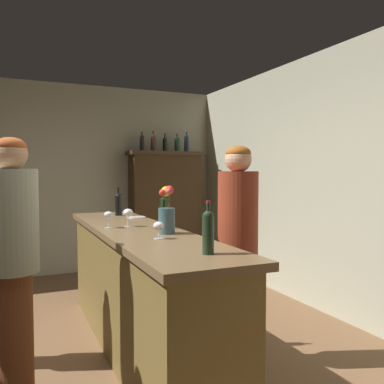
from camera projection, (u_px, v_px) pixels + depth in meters
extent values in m
cube|color=#B8B49C|center=(37.00, 179.00, 5.72)|extent=(5.37, 0.12, 2.72)
cube|color=#BAB99E|center=(367.00, 183.00, 3.78)|extent=(0.12, 6.64, 2.72)
cube|color=brown|center=(139.00, 293.00, 3.34)|extent=(0.56, 2.82, 0.95)
cube|color=brown|center=(138.00, 232.00, 3.32)|extent=(0.63, 2.94, 0.05)
cube|color=#392613|center=(165.00, 210.00, 6.22)|extent=(1.06, 0.34, 1.77)
cube|color=#3E2A1A|center=(165.00, 153.00, 6.17)|extent=(1.14, 0.40, 0.06)
cylinder|color=black|center=(119.00, 206.00, 4.33)|extent=(0.07, 0.07, 0.20)
sphere|color=black|center=(118.00, 197.00, 4.32)|extent=(0.07, 0.07, 0.07)
cylinder|color=black|center=(118.00, 193.00, 4.32)|extent=(0.02, 0.02, 0.09)
cylinder|color=black|center=(118.00, 188.00, 4.32)|extent=(0.03, 0.03, 0.02)
cylinder|color=#21311E|center=(208.00, 235.00, 2.30)|extent=(0.07, 0.07, 0.21)
sphere|color=#21311E|center=(208.00, 216.00, 2.29)|extent=(0.07, 0.07, 0.07)
cylinder|color=#21311E|center=(208.00, 210.00, 2.29)|extent=(0.02, 0.02, 0.07)
cylinder|color=#B11C2C|center=(208.00, 202.00, 2.29)|extent=(0.02, 0.02, 0.02)
cylinder|color=black|center=(164.00, 215.00, 3.35)|extent=(0.07, 0.07, 0.23)
sphere|color=black|center=(164.00, 201.00, 3.35)|extent=(0.07, 0.07, 0.07)
cylinder|color=black|center=(164.00, 195.00, 3.34)|extent=(0.02, 0.02, 0.09)
cylinder|color=black|center=(164.00, 189.00, 3.34)|extent=(0.02, 0.02, 0.02)
cylinder|color=white|center=(128.00, 226.00, 3.46)|extent=(0.06, 0.06, 0.00)
cylinder|color=white|center=(128.00, 221.00, 3.46)|extent=(0.01, 0.01, 0.08)
ellipsoid|color=white|center=(128.00, 213.00, 3.45)|extent=(0.08, 0.08, 0.07)
cylinder|color=white|center=(108.00, 228.00, 3.38)|extent=(0.07, 0.07, 0.00)
cylinder|color=white|center=(108.00, 223.00, 3.37)|extent=(0.01, 0.01, 0.08)
ellipsoid|color=white|center=(108.00, 215.00, 3.37)|extent=(0.07, 0.07, 0.06)
cylinder|color=white|center=(159.00, 238.00, 2.83)|extent=(0.07, 0.07, 0.00)
cylinder|color=white|center=(159.00, 234.00, 2.83)|extent=(0.01, 0.01, 0.06)
ellipsoid|color=white|center=(159.00, 226.00, 2.82)|extent=(0.08, 0.08, 0.06)
ellipsoid|color=maroon|center=(159.00, 228.00, 2.83)|extent=(0.06, 0.06, 0.02)
cylinder|color=#395B65|center=(167.00, 221.00, 3.06)|extent=(0.12, 0.12, 0.19)
cylinder|color=#38602D|center=(169.00, 204.00, 3.06)|extent=(0.01, 0.01, 0.21)
sphere|color=red|center=(169.00, 190.00, 3.06)|extent=(0.07, 0.07, 0.07)
cylinder|color=#38602D|center=(166.00, 205.00, 3.07)|extent=(0.01, 0.01, 0.20)
sphere|color=yellow|center=(166.00, 192.00, 3.07)|extent=(0.08, 0.08, 0.08)
cylinder|color=#38602D|center=(162.00, 206.00, 3.03)|extent=(0.01, 0.01, 0.19)
sphere|color=red|center=(162.00, 193.00, 3.03)|extent=(0.05, 0.05, 0.05)
cylinder|color=#38602D|center=(169.00, 205.00, 3.02)|extent=(0.01, 0.01, 0.21)
sphere|color=#C74877|center=(169.00, 191.00, 3.02)|extent=(0.04, 0.04, 0.04)
cylinder|color=white|center=(136.00, 217.00, 4.10)|extent=(0.19, 0.19, 0.01)
cylinder|color=black|center=(142.00, 144.00, 6.02)|extent=(0.07, 0.07, 0.21)
sphere|color=black|center=(142.00, 137.00, 6.01)|extent=(0.07, 0.07, 0.07)
cylinder|color=black|center=(142.00, 134.00, 6.01)|extent=(0.03, 0.03, 0.08)
cylinder|color=gold|center=(142.00, 131.00, 6.01)|extent=(0.03, 0.03, 0.02)
cylinder|color=#492A1D|center=(153.00, 144.00, 6.09)|extent=(0.07, 0.07, 0.21)
sphere|color=#492A1D|center=(153.00, 137.00, 6.08)|extent=(0.07, 0.07, 0.07)
cylinder|color=#492A1D|center=(153.00, 135.00, 6.08)|extent=(0.03, 0.03, 0.08)
cylinder|color=black|center=(153.00, 131.00, 6.08)|extent=(0.03, 0.03, 0.02)
cylinder|color=black|center=(165.00, 145.00, 6.16)|extent=(0.06, 0.06, 0.18)
sphere|color=black|center=(165.00, 140.00, 6.16)|extent=(0.06, 0.06, 0.06)
cylinder|color=black|center=(165.00, 137.00, 6.16)|extent=(0.02, 0.02, 0.08)
cylinder|color=#B11B23|center=(165.00, 134.00, 6.16)|extent=(0.03, 0.03, 0.02)
cylinder|color=#1A3B22|center=(177.00, 146.00, 6.24)|extent=(0.08, 0.08, 0.19)
sphere|color=#1A3B22|center=(177.00, 139.00, 6.24)|extent=(0.08, 0.08, 0.08)
cylinder|color=#1A3B22|center=(177.00, 137.00, 6.24)|extent=(0.03, 0.03, 0.08)
cylinder|color=red|center=(177.00, 134.00, 6.24)|extent=(0.03, 0.03, 0.02)
cylinder|color=#1B283D|center=(186.00, 145.00, 6.31)|extent=(0.07, 0.07, 0.23)
sphere|color=#1B283D|center=(186.00, 137.00, 6.30)|extent=(0.07, 0.07, 0.07)
cylinder|color=#1B283D|center=(186.00, 134.00, 6.30)|extent=(0.03, 0.03, 0.08)
cylinder|color=gold|center=(186.00, 131.00, 6.30)|extent=(0.03, 0.03, 0.02)
cylinder|color=brown|center=(14.00, 338.00, 2.58)|extent=(0.23, 0.23, 0.84)
cylinder|color=#A9AD94|center=(12.00, 221.00, 2.54)|extent=(0.32, 0.32, 0.65)
sphere|color=tan|center=(10.00, 154.00, 2.52)|extent=(0.21, 0.21, 0.21)
ellipsoid|color=#A24B21|center=(10.00, 146.00, 2.52)|extent=(0.20, 0.20, 0.11)
cylinder|color=brown|center=(237.00, 310.00, 3.12)|extent=(0.22, 0.22, 0.82)
cylinder|color=maroon|center=(238.00, 214.00, 3.08)|extent=(0.31, 0.31, 0.65)
sphere|color=#E1A981|center=(238.00, 159.00, 3.06)|extent=(0.20, 0.20, 0.20)
ellipsoid|color=#9C551C|center=(238.00, 153.00, 3.06)|extent=(0.19, 0.19, 0.11)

